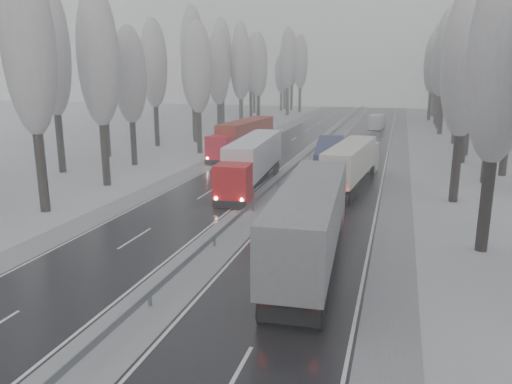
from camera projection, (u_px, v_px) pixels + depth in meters
The scene contains 54 objects.
ground at pixel (99, 355), 18.25m from camera, with size 260.00×260.00×0.00m, color silver.
carriageway_right at pixel (340, 186), 44.84m from camera, with size 7.50×200.00×0.03m, color black.
carriageway_left at pixel (230, 179), 47.66m from camera, with size 7.50×200.00×0.03m, color black.
median_slush at pixel (283, 182), 46.25m from camera, with size 3.00×200.00×0.04m, color #9A9CA2.
shoulder_right at pixel (397, 189), 43.51m from camera, with size 2.40×200.00×0.04m, color #9A9CA2.
shoulder_left at pixel (182, 176), 48.99m from camera, with size 2.40×200.00×0.04m, color #9A9CA2.
median_guardrail at pixel (283, 176), 46.10m from camera, with size 0.12×200.00×0.76m.
tree_16 at pixel (502, 60), 26.30m from camera, with size 3.60×3.60×16.53m.
tree_18 at pixel (466, 62), 37.05m from camera, with size 3.60×3.60×16.58m.
tree_20 at pixel (496, 70), 43.86m from camera, with size 3.60×3.60×15.71m.
tree_22 at pixel (471, 69), 53.81m from camera, with size 3.60×3.60×15.86m.
tree_24 at pixel (475, 43), 57.94m from camera, with size 3.60×3.60×20.49m.
tree_26 at pixel (462, 55), 67.85m from camera, with size 3.60×3.60×18.78m.
tree_28 at pixel (446, 54), 78.03m from camera, with size 3.60×3.60×19.62m.
tree_29 at pixel (493, 60), 80.01m from camera, with size 3.60×3.60×18.11m.
tree_30 at pixel (443, 62), 87.33m from camera, with size 3.60×3.60×17.86m.
tree_31 at pixel (476, 60), 89.37m from camera, with size 3.60×3.60×18.58m.
tree_32 at pixel (440, 65), 94.40m from camera, with size 3.60×3.60×17.33m.
tree_33 at pixel (455, 75), 97.75m from camera, with size 3.60×3.60×14.33m.
tree_34 at pixel (433, 64), 101.23m from camera, with size 3.60×3.60×17.63m.
tree_35 at pixel (479, 62), 102.40m from camera, with size 3.60×3.60×18.25m.
tree_36 at pixel (437, 57), 109.68m from camera, with size 3.60×3.60×20.23m.
tree_37 at pixel (468, 68), 112.12m from camera, with size 3.60×3.60×16.37m.
tree_38 at pixel (442, 64), 119.43m from camera, with size 3.60×3.60×17.97m.
tree_39 at pixel (452, 69), 122.67m from camera, with size 3.60×3.60×16.19m.
tree_56 at pixel (29, 47), 34.09m from camera, with size 3.60×3.60×18.12m.
tree_58 at pixel (98, 59), 42.61m from camera, with size 3.60×3.60×17.21m.
tree_59 at pixel (52, 52), 48.22m from camera, with size 3.60×3.60×18.41m.
tree_60 at pixel (130, 76), 52.66m from camera, with size 3.60×3.60×14.84m.
tree_61 at pixel (103, 80), 58.09m from camera, with size 3.60×3.60×13.95m.
tree_62 at pixel (198, 68), 60.36m from camera, with size 3.60×3.60×16.04m.
tree_63 at pixel (154, 64), 66.08m from camera, with size 3.60×3.60×16.88m.
tree_64 at pixel (194, 72), 70.00m from camera, with size 3.60×3.60×15.42m.
tree_65 at pixel (193, 53), 73.60m from camera, with size 3.60×3.60×19.48m.
tree_66 at pixel (218, 72), 78.99m from camera, with size 3.60×3.60×15.23m.
tree_67 at pixel (219, 65), 82.81m from camera, with size 3.60×3.60×17.09m.
tree_68 at pixel (241, 66), 84.66m from camera, with size 3.60×3.60×16.65m.
tree_69 at pixel (222, 57), 89.29m from camera, with size 3.60×3.60×19.35m.
tree_70 at pixel (258, 65), 93.94m from camera, with size 3.60×3.60×17.09m.
tree_71 at pixel (241, 57), 98.57m from camera, with size 3.60×3.60×19.61m.
tree_72 at pixel (258, 72), 103.66m from camera, with size 3.60×3.60×15.11m.
tree_73 at pixel (251, 66), 107.85m from camera, with size 3.60×3.60×17.22m.
tree_74 at pixel (288, 59), 112.01m from camera, with size 3.60×3.60×19.68m.
tree_75 at pixel (254, 62), 118.36m from camera, with size 3.60×3.60×18.60m.
tree_76 at pixel (301, 62), 120.67m from camera, with size 3.60×3.60×18.55m.
tree_77 at pixel (282, 74), 126.55m from camera, with size 3.60×3.60×14.32m.
tree_78 at pixel (292, 60), 127.61m from camera, with size 3.60×3.60×19.55m.
tree_79 at pixel (285, 67), 132.47m from camera, with size 3.60×3.60×17.07m.
truck_grey_tarp at pixel (312, 216), 26.44m from camera, with size 3.78×17.75×4.52m.
truck_blue_box at pixel (330, 160), 45.18m from camera, with size 4.09×15.12×3.84m.
truck_cream_box at pixel (353, 161), 44.32m from camera, with size 3.86×15.49×3.94m.
box_truck_distant at pixel (377, 122), 88.03m from camera, with size 2.63×6.92×2.53m.
truck_red_white at pixel (252, 159), 44.13m from camera, with size 3.74×16.63×4.23m.
truck_red_red at pixel (243, 135), 60.63m from camera, with size 3.76×16.29×4.15m.
Camera 1 is at (10.06, -14.08, 10.14)m, focal length 35.00 mm.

